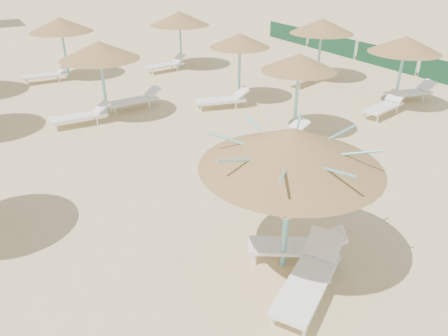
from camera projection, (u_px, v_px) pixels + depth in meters
ground at (284, 272)px, 8.35m from camera, size 120.00×120.00×0.00m
main_palapa at (292, 148)px, 7.41m from camera, size 3.21×3.21×2.88m
lounger_main_a at (310, 277)px, 7.69m from camera, size 2.18×1.67×0.78m
lounger_main_b at (299, 245)px, 8.57m from camera, size 1.88×1.49×0.68m
palapa_field at (124, 43)px, 16.32m from camera, size 19.29×14.76×2.72m
windbreak_fence at (386, 58)px, 22.06m from camera, size 0.08×19.84×1.10m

